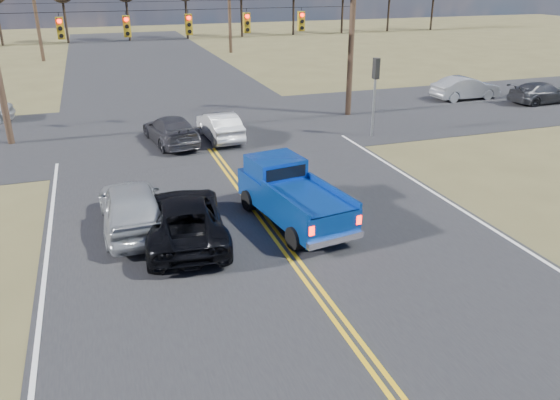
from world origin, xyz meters
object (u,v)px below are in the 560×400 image
object	(u,v)px
white_car_queue	(220,126)
cross_car_east_near	(465,88)
pickup_truck	(291,195)
silver_suv	(131,206)
dgrey_car_queue	(171,130)
cross_car_east_far	(542,93)
black_suv	(184,218)

from	to	relation	value
white_car_queue	cross_car_east_near	size ratio (longest dim) A/B	0.92
pickup_truck	cross_car_east_near	distance (m)	22.24
silver_suv	dgrey_car_queue	distance (m)	9.55
cross_car_east_near	white_car_queue	bearing A→B (deg)	101.87
dgrey_car_queue	cross_car_east_far	world-z (taller)	dgrey_car_queue
silver_suv	cross_car_east_near	xyz separation A→B (m)	(22.24, 13.04, -0.08)
cross_car_east_near	cross_car_east_far	bearing A→B (deg)	-123.64
silver_suv	cross_car_east_far	distance (m)	28.18
pickup_truck	silver_suv	distance (m)	5.17
black_suv	cross_car_east_near	bearing A→B (deg)	-140.36
dgrey_car_queue	cross_car_east_far	distance (m)	23.58
dgrey_car_queue	cross_car_east_near	distance (m)	20.02
black_suv	cross_car_east_far	bearing A→B (deg)	-149.37
dgrey_car_queue	cross_car_east_near	bearing A→B (deg)	-177.12
white_car_queue	dgrey_car_queue	world-z (taller)	white_car_queue
pickup_truck	cross_car_east_far	xyz separation A→B (m)	(21.08, 11.59, -0.28)
pickup_truck	cross_car_east_near	bearing A→B (deg)	30.78
white_car_queue	dgrey_car_queue	distance (m)	2.41
pickup_truck	white_car_queue	bearing A→B (deg)	81.67
white_car_queue	dgrey_car_queue	xyz separation A→B (m)	(-2.41, 0.00, -0.00)
pickup_truck	white_car_queue	xyz separation A→B (m)	(-0.05, 10.27, -0.25)
black_suv	dgrey_car_queue	distance (m)	10.53
white_car_queue	cross_car_east_near	distance (m)	17.66
silver_suv	black_suv	xyz separation A→B (m)	(1.45, -1.28, -0.10)
dgrey_car_queue	cross_car_east_far	xyz separation A→B (m)	(23.54, 1.33, -0.02)
cross_car_east_near	dgrey_car_queue	bearing A→B (deg)	100.37
dgrey_car_queue	white_car_queue	bearing A→B (deg)	171.80
black_suv	silver_suv	bearing A→B (deg)	-36.31
black_suv	cross_car_east_far	distance (m)	27.36
black_suv	white_car_queue	xyz separation A→B (m)	(3.55, 10.47, -0.04)
silver_suv	black_suv	size ratio (longest dim) A/B	0.92
cross_car_east_near	black_suv	bearing A→B (deg)	123.84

